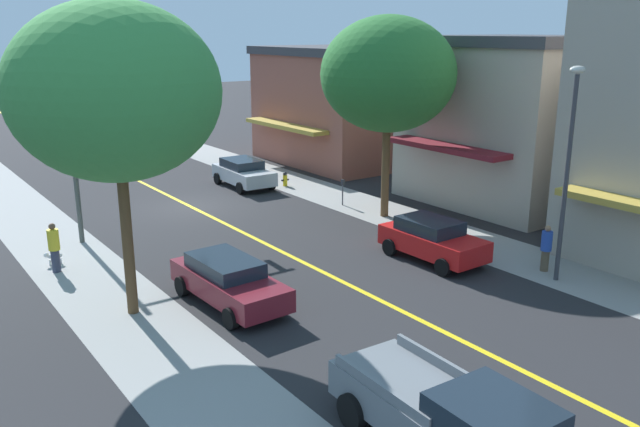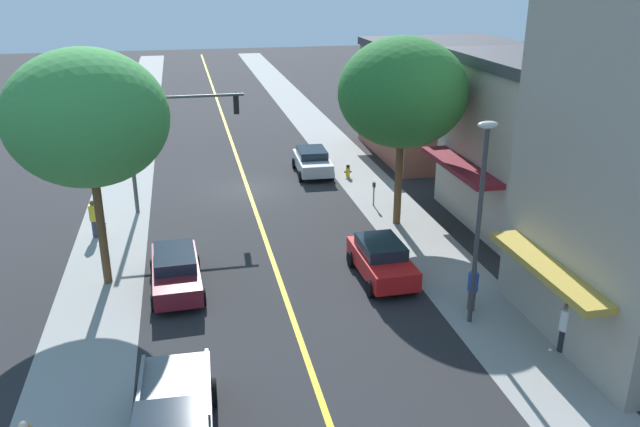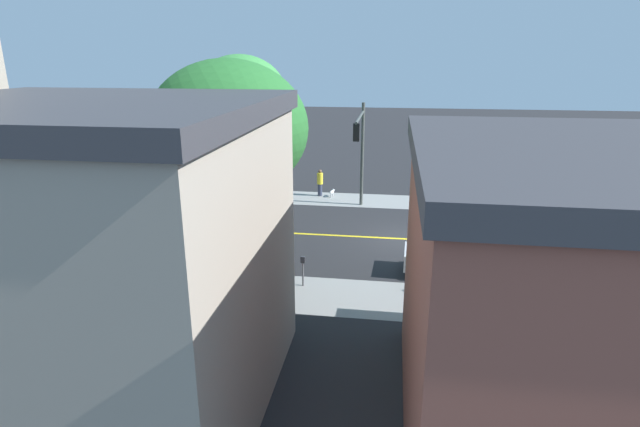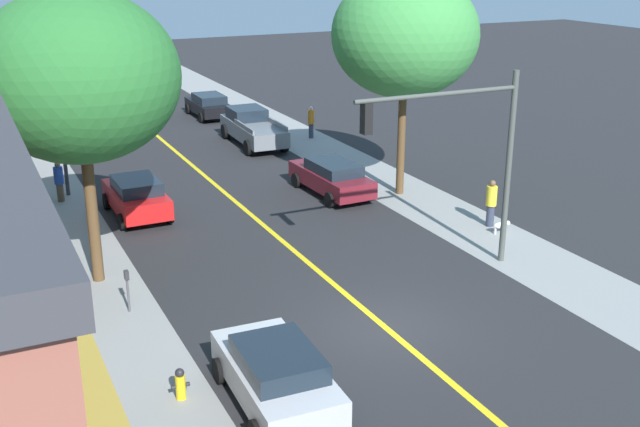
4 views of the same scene
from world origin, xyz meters
TOP-DOWN VIEW (x-y plane):
  - ground_plane at (0.00, 0.00)m, footprint 140.00×140.00m
  - sidewalk_left at (-6.94, 0.00)m, footprint 3.23×126.00m
  - sidewalk_right at (6.94, 0.00)m, footprint 3.23×126.00m
  - road_centerline_stripe at (0.00, 0.00)m, footprint 0.20×126.00m
  - tan_rowhouse at (-13.80, 7.94)m, footprint 9.63×8.90m
  - street_tree_left_near at (-6.57, 6.68)m, footprint 5.93×5.93m
  - street_tree_right_corner at (6.70, 10.31)m, footprint 5.91×5.91m
  - fire_hydrant at (-6.10, -1.04)m, footprint 0.44×0.24m
  - parking_meter at (-6.19, 4.01)m, footprint 0.12×0.18m
  - traffic_light_mast at (4.13, 2.47)m, footprint 5.78×0.32m
  - street_lamp at (-6.09, 16.18)m, footprint 0.70×0.36m
  - red_sedan_left_curb at (-4.04, 12.23)m, footprint 2.07×4.16m
  - maroon_sedan_right_curb at (4.02, 11.43)m, footprint 2.10×4.75m
  - silver_sedan_left_curb at (-4.17, -2.23)m, footprint 2.21×4.27m
  - grey_pickup_truck at (4.11, 21.05)m, footprint 2.35×5.81m
  - pedestrian_orange_shirt at (7.51, 20.98)m, footprint 0.35×0.35m
  - pedestrian_blue_shirt at (-6.49, 15.41)m, footprint 0.38×0.38m
  - pedestrian_yellow_shirt at (7.66, 5.36)m, footprint 0.40×0.40m
  - small_dog at (7.55, 4.52)m, footprint 0.65×0.35m

SIDE VIEW (x-z plane):
  - ground_plane at x=0.00m, z-range 0.00..0.00m
  - road_centerline_stripe at x=0.00m, z-range 0.00..0.00m
  - sidewalk_left at x=-6.94m, z-range 0.00..0.01m
  - sidewalk_right at x=6.94m, z-range 0.00..0.01m
  - small_dog at x=7.55m, z-range 0.08..0.56m
  - fire_hydrant at x=-6.10m, z-range -0.01..0.78m
  - maroon_sedan_right_curb at x=4.02m, z-range 0.05..1.52m
  - silver_sedan_left_curb at x=-4.17m, z-range 0.04..1.54m
  - red_sedan_left_curb at x=-4.04m, z-range 0.04..1.59m
  - parking_meter at x=-6.19m, z-range 0.21..1.49m
  - pedestrian_blue_shirt at x=-6.49m, z-range 0.04..1.73m
  - grey_pickup_truck at x=4.11m, z-range 0.01..1.82m
  - pedestrian_orange_shirt at x=7.51m, z-range 0.05..1.80m
  - pedestrian_yellow_shirt at x=7.66m, z-range 0.04..1.84m
  - tan_rowhouse at x=-13.80m, z-range 0.01..8.05m
  - traffic_light_mast at x=4.13m, z-range 1.09..7.46m
  - street_lamp at x=-6.09m, z-range 0.78..7.99m
  - street_tree_left_near at x=-6.57m, z-range 1.94..10.88m
  - street_tree_right_corner at x=6.70m, z-range 2.05..11.20m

